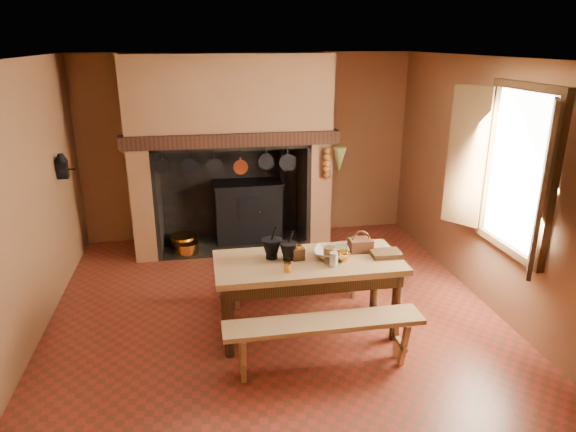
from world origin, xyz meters
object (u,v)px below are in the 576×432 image
Objects in this scene: mixing_bowl at (332,253)px; wicker_basket at (360,244)px; iron_range at (249,210)px; coffee_grinder at (298,252)px; work_table at (308,271)px; bench_front at (324,333)px.

wicker_basket is (0.34, 0.10, 0.03)m from mixing_bowl.
iron_range reaches higher than coffee_grinder.
work_table is at bearing -167.80° from wicker_basket.
coffee_grinder is 0.70m from wicker_basket.
bench_front is 5.11× the size of mixing_bowl.
mixing_bowl is (0.35, -0.01, -0.03)m from coffee_grinder.
mixing_bowl is at bearing 70.77° from bench_front.
work_table is 9.85× the size of coffee_grinder.
coffee_grinder reaches higher than mixing_bowl.
wicker_basket is at bearing 16.46° from mixing_bowl.
bench_front is (0.00, -0.69, -0.31)m from work_table.
coffee_grinder is at bearing -85.11° from iron_range.
iron_range reaches higher than wicker_basket.
bench_front is at bearing -90.00° from work_table.
coffee_grinder is 0.36m from mixing_bowl.
coffee_grinder is at bearing 98.05° from bench_front.
coffee_grinder is 0.53× the size of mixing_bowl.
bench_front is 0.90m from mixing_bowl.
iron_range is at bearing 95.57° from bench_front.
coffee_grinder is (-0.10, 0.04, 0.21)m from work_table.
bench_front is 1.14m from wicker_basket.
iron_range is at bearing 88.13° from coffee_grinder.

